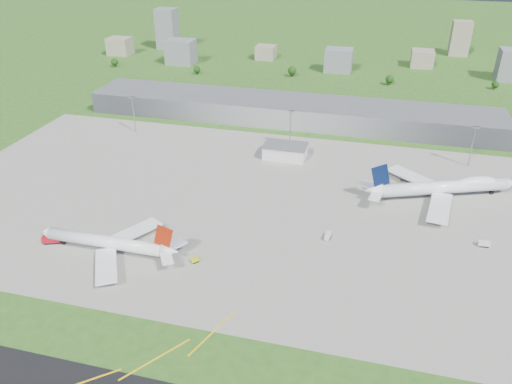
% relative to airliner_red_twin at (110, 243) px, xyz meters
% --- Properties ---
extents(ground, '(1400.00, 1400.00, 0.00)m').
position_rel_airliner_red_twin_xyz_m(ground, '(45.50, 169.43, -4.98)').
color(ground, '#2A571B').
rests_on(ground, ground).
extents(apron, '(360.00, 190.00, 0.08)m').
position_rel_airliner_red_twin_xyz_m(apron, '(55.50, 59.43, -4.94)').
color(apron, gray).
rests_on(apron, ground).
extents(terminal, '(300.00, 42.00, 15.00)m').
position_rel_airliner_red_twin_xyz_m(terminal, '(45.50, 184.43, 2.52)').
color(terminal, gray).
rests_on(terminal, ground).
extents(ops_building, '(26.00, 16.00, 8.00)m').
position_rel_airliner_red_twin_xyz_m(ops_building, '(55.50, 119.43, -0.98)').
color(ops_building, silver).
rests_on(ops_building, ground).
extents(mast_west, '(3.50, 2.00, 25.90)m').
position_rel_airliner_red_twin_xyz_m(mast_west, '(-54.50, 134.43, 12.73)').
color(mast_west, gray).
rests_on(mast_west, ground).
extents(mast_center, '(3.50, 2.00, 25.90)m').
position_rel_airliner_red_twin_xyz_m(mast_center, '(55.50, 134.43, 12.73)').
color(mast_center, gray).
rests_on(mast_center, ground).
extents(mast_east, '(3.50, 2.00, 25.90)m').
position_rel_airliner_red_twin_xyz_m(mast_east, '(165.50, 134.43, 12.73)').
color(mast_east, gray).
rests_on(mast_east, ground).
extents(airliner_red_twin, '(67.90, 53.09, 18.68)m').
position_rel_airliner_red_twin_xyz_m(airliner_red_twin, '(0.00, 0.00, 0.00)').
color(airliner_red_twin, white).
rests_on(airliner_red_twin, ground).
extents(airliner_blue_quad, '(80.67, 61.49, 21.99)m').
position_rel_airliner_red_twin_xyz_m(airliner_blue_quad, '(148.13, 90.30, 1.13)').
color(airliner_blue_quad, white).
rests_on(airliner_blue_quad, ground).
extents(fire_truck, '(8.43, 5.53, 3.51)m').
position_rel_airliner_red_twin_xyz_m(fire_truck, '(-30.28, -0.33, -3.23)').
color(fire_truck, '#A60B18').
rests_on(fire_truck, ground).
extents(tug_yellow, '(4.06, 4.14, 1.83)m').
position_rel_airliner_red_twin_xyz_m(tug_yellow, '(39.22, 2.34, -4.03)').
color(tug_yellow, '#CFCA0C').
rests_on(tug_yellow, ground).
extents(van_white_near, '(2.86, 5.46, 2.66)m').
position_rel_airliner_red_twin_xyz_m(van_white_near, '(93.22, 35.18, -3.63)').
color(van_white_near, silver).
rests_on(van_white_near, ground).
extents(van_white_far, '(5.30, 2.79, 2.65)m').
position_rel_airliner_red_twin_xyz_m(van_white_far, '(163.28, 46.73, -3.64)').
color(van_white_far, silver).
rests_on(van_white_far, ground).
extents(bldg_far_w, '(24.00, 20.00, 18.00)m').
position_rel_airliner_red_twin_xyz_m(bldg_far_w, '(-174.50, 339.43, 4.02)').
color(bldg_far_w, gray).
rests_on(bldg_far_w, ground).
extents(bldg_w, '(28.00, 22.00, 24.00)m').
position_rel_airliner_red_twin_xyz_m(bldg_w, '(-94.50, 319.43, 7.02)').
color(bldg_w, slate).
rests_on(bldg_w, ground).
extents(bldg_cw, '(20.00, 18.00, 14.00)m').
position_rel_airliner_red_twin_xyz_m(bldg_cw, '(-14.50, 359.43, 2.02)').
color(bldg_cw, gray).
rests_on(bldg_cw, ground).
extents(bldg_c, '(26.00, 20.00, 22.00)m').
position_rel_airliner_red_twin_xyz_m(bldg_c, '(65.50, 329.43, 6.02)').
color(bldg_c, slate).
rests_on(bldg_c, ground).
extents(bldg_ce, '(22.00, 24.00, 16.00)m').
position_rel_airliner_red_twin_xyz_m(bldg_ce, '(145.50, 369.43, 3.02)').
color(bldg_ce, gray).
rests_on(bldg_ce, ground).
extents(bldg_tall_w, '(22.00, 20.00, 44.00)m').
position_rel_airliner_red_twin_xyz_m(bldg_tall_w, '(-134.50, 379.43, 17.02)').
color(bldg_tall_w, slate).
rests_on(bldg_tall_w, ground).
extents(bldg_tall_e, '(20.00, 18.00, 36.00)m').
position_rel_airliner_red_twin_xyz_m(bldg_tall_e, '(185.50, 429.43, 13.02)').
color(bldg_tall_e, gray).
rests_on(bldg_tall_e, ground).
extents(tree_far_w, '(7.20, 7.20, 8.80)m').
position_rel_airliner_red_twin_xyz_m(tree_far_w, '(-154.50, 289.43, 0.21)').
color(tree_far_w, '#382314').
rests_on(tree_far_w, ground).
extents(tree_w, '(6.75, 6.75, 8.25)m').
position_rel_airliner_red_twin_xyz_m(tree_w, '(-64.50, 284.43, -0.12)').
color(tree_w, '#382314').
rests_on(tree_w, ground).
extents(tree_c, '(8.10, 8.10, 9.90)m').
position_rel_airliner_red_twin_xyz_m(tree_c, '(25.50, 299.43, 0.86)').
color(tree_c, '#382314').
rests_on(tree_c, ground).
extents(tree_e, '(7.65, 7.65, 9.35)m').
position_rel_airliner_red_twin_xyz_m(tree_e, '(115.50, 294.43, 0.54)').
color(tree_e, '#382314').
rests_on(tree_e, ground).
extents(tree_far_e, '(6.30, 6.30, 7.70)m').
position_rel_airliner_red_twin_xyz_m(tree_far_e, '(205.50, 304.43, -0.44)').
color(tree_far_e, '#382314').
rests_on(tree_far_e, ground).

